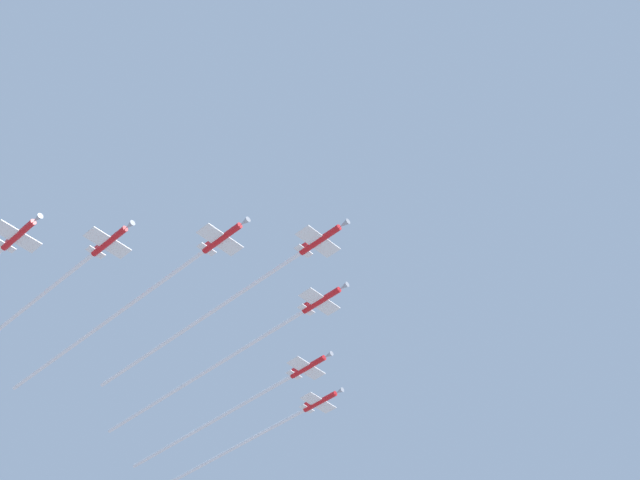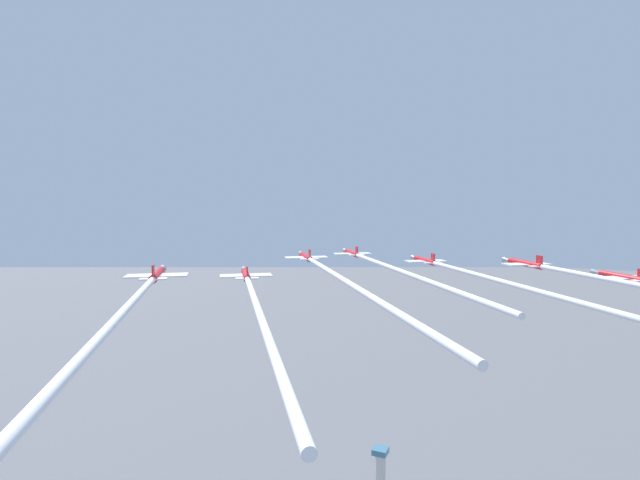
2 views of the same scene
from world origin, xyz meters
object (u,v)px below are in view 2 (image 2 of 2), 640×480
object	(u,v)px
jet_starboard_inner	(482,276)
jet_center_rear	(128,307)
control_tower	(380,477)
jet_port_inner	(332,273)
jet_starboard_outer	(612,280)
jet_port_outer	(254,297)
jet_lead	(383,265)

from	to	relation	value
jet_starboard_inner	jet_center_rear	xyz separation A→B (m)	(50.94, -29.24, 2.06)
control_tower	jet_starboard_inner	distance (m)	152.28
control_tower	jet_center_rear	world-z (taller)	jet_center_rear
control_tower	jet_starboard_inner	size ratio (longest dim) A/B	0.43
jet_port_inner	jet_starboard_outer	distance (m)	42.18
control_tower	jet_port_outer	size ratio (longest dim) A/B	0.48
jet_port_inner	jet_starboard_outer	world-z (taller)	jet_port_inner
jet_port_inner	jet_starboard_outer	bearing A→B (deg)	-18.65
control_tower	jet_starboard_outer	bearing A→B (deg)	32.25
jet_center_rear	jet_lead	bearing A→B (deg)	43.49
control_tower	jet_starboard_inner	xyz separation A→B (m)	(102.40, 48.01, 101.96)
jet_lead	jet_center_rear	bearing A→B (deg)	-136.51
jet_port_outer	jet_center_rear	xyz separation A→B (m)	(17.32, -4.07, 1.68)
jet_port_inner	jet_starboard_inner	distance (m)	26.69
jet_starboard_inner	control_tower	bearing A→B (deg)	79.83
jet_port_inner	jet_starboard_inner	size ratio (longest dim) A/B	1.01
jet_lead	jet_starboard_outer	xyz separation A→B (m)	(6.78, 37.44, 0.32)
jet_port_outer	jet_center_rear	world-z (taller)	jet_center_rear
control_tower	jet_port_outer	xyz separation A→B (m)	(136.03, 22.84, 102.34)
jet_starboard_inner	jet_center_rear	bearing A→B (deg)	-155.14
jet_lead	jet_starboard_outer	distance (m)	38.05
jet_lead	jet_starboard_inner	distance (m)	18.78
jet_port_outer	jet_lead	bearing A→B (deg)	44.43
jet_starboard_outer	jet_center_rear	world-z (taller)	jet_center_rear
jet_lead	jet_port_outer	xyz separation A→B (m)	(36.71, -6.66, -0.32)
jet_lead	jet_starboard_inner	bearing A→B (deg)	-44.76
jet_port_inner	jet_port_outer	bearing A→B (deg)	-136.93
jet_lead	jet_starboard_outer	size ratio (longest dim) A/B	1.06
jet_lead	jet_center_rear	size ratio (longest dim) A/B	1.00
jet_lead	jet_port_inner	world-z (taller)	jet_port_inner
jet_starboard_outer	jet_port_outer	bearing A→B (deg)	178.89
control_tower	jet_port_outer	bearing A→B (deg)	9.53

